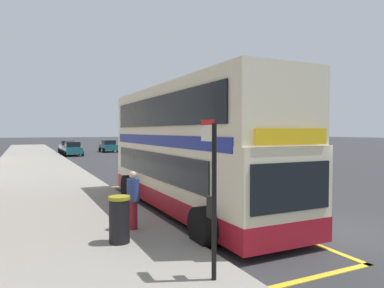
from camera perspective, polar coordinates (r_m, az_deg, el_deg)
name	(u,v)px	position (r m, az deg, el deg)	size (l,w,h in m)	color
ground_plane	(102,157)	(39.89, -14.39, -2.03)	(260.00, 260.00, 0.00)	#333335
pavement_near	(33,158)	(39.13, -24.50, -2.13)	(6.00, 76.00, 0.14)	gray
double_decker_bus	(189,153)	(12.54, -0.51, -1.42)	(3.25, 10.72, 4.40)	beige
bus_bay_markings	(186,210)	(12.77, -0.99, -10.70)	(2.84, 12.82, 0.01)	yellow
bus_stop_sign	(212,187)	(6.42, 3.30, -6.96)	(0.09, 0.51, 2.91)	black
parked_car_silver_kerbside	(68,147)	(47.64, -19.58, -0.46)	(2.09, 4.20, 1.62)	#B2B5BA
parked_car_teal_far	(72,149)	(42.46, -18.88, -0.75)	(2.09, 4.20, 1.62)	#196066
parked_car_teal_behind	(109,146)	(48.83, -13.42, -0.33)	(2.09, 4.20, 1.62)	#196066
pedestrian_waiting_near_sign	(133,198)	(9.85, -9.57, -8.62)	(0.34, 0.34, 1.60)	maroon
litter_bin	(119,219)	(8.81, -11.73, -11.91)	(0.52, 0.52, 1.13)	black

